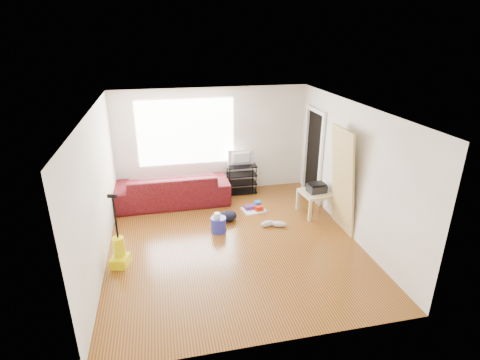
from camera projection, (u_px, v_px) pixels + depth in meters
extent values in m
cube|color=#472C0C|center=(233.00, 242.00, 7.00)|extent=(4.50, 5.00, 0.01)
cube|color=silver|center=(232.00, 108.00, 6.07)|extent=(4.50, 5.00, 0.01)
cube|color=beige|center=(212.00, 141.00, 8.80)|extent=(4.50, 0.01, 2.50)
cube|color=beige|center=(276.00, 259.00, 4.27)|extent=(4.50, 0.01, 2.50)
cube|color=beige|center=(98.00, 191.00, 6.09)|extent=(0.01, 5.00, 2.50)
cube|color=beige|center=(351.00, 170.00, 6.98)|extent=(0.01, 5.00, 2.50)
cube|color=white|center=(186.00, 132.00, 8.57)|extent=(2.20, 0.01, 1.50)
cube|color=white|center=(321.00, 162.00, 8.20)|extent=(0.06, 0.08, 2.00)
cube|color=white|center=(305.00, 150.00, 9.01)|extent=(0.06, 0.08, 2.00)
cube|color=white|center=(316.00, 110.00, 8.22)|extent=(0.06, 0.98, 0.08)
cube|color=black|center=(314.00, 155.00, 8.61)|extent=(0.01, 0.86, 1.98)
imported|color=#310504|center=(174.00, 203.00, 8.57)|extent=(2.50, 0.98, 0.73)
cube|color=black|center=(242.00, 191.00, 9.13)|extent=(0.70, 0.41, 0.02)
cube|color=black|center=(242.00, 183.00, 9.05)|extent=(0.70, 0.41, 0.02)
cube|color=black|center=(242.00, 174.00, 8.97)|extent=(0.70, 0.41, 0.02)
cube|color=black|center=(242.00, 166.00, 8.88)|extent=(0.70, 0.41, 0.02)
cylinder|color=black|center=(230.00, 182.00, 8.80)|extent=(0.02, 0.02, 0.70)
cylinder|color=black|center=(227.00, 177.00, 9.11)|extent=(0.02, 0.02, 0.70)
cylinder|color=black|center=(256.00, 180.00, 8.91)|extent=(0.02, 0.02, 0.70)
cylinder|color=black|center=(253.00, 175.00, 9.22)|extent=(0.02, 0.02, 0.70)
imported|color=black|center=(242.00, 158.00, 8.81)|extent=(0.62, 0.08, 0.36)
cube|color=beige|center=(316.00, 193.00, 7.91)|extent=(0.68, 0.68, 0.06)
cube|color=beige|center=(310.00, 211.00, 7.68)|extent=(0.06, 0.06, 0.45)
cube|color=beige|center=(298.00, 200.00, 8.17)|extent=(0.06, 0.06, 0.45)
cube|color=beige|center=(334.00, 207.00, 7.84)|extent=(0.06, 0.06, 0.45)
cube|color=beige|center=(320.00, 197.00, 8.34)|extent=(0.06, 0.06, 0.45)
cube|color=black|center=(317.00, 188.00, 7.87)|extent=(0.40, 0.32, 0.16)
cube|color=black|center=(317.00, 184.00, 7.84)|extent=(0.36, 0.29, 0.04)
cylinder|color=#252CA6|center=(219.00, 231.00, 7.36)|extent=(0.38, 0.38, 0.30)
cylinder|color=silver|center=(217.00, 223.00, 7.27)|extent=(0.12, 0.12, 0.11)
cube|color=white|center=(254.00, 210.00, 8.19)|extent=(0.53, 0.46, 0.04)
cube|color=#C01A03|center=(259.00, 208.00, 8.11)|extent=(0.19, 0.14, 0.10)
cube|color=#4B2166|center=(249.00, 207.00, 8.19)|extent=(0.23, 0.19, 0.08)
cube|color=blue|center=(258.00, 204.00, 8.27)|extent=(0.15, 0.13, 0.13)
ellipsoid|color=black|center=(228.00, 221.00, 7.77)|extent=(0.46, 0.41, 0.21)
ellipsoid|color=silver|center=(268.00, 224.00, 7.53)|extent=(0.32, 0.19, 0.12)
ellipsoid|color=silver|center=(279.00, 224.00, 7.51)|extent=(0.32, 0.23, 0.12)
cube|color=#DFD200|center=(120.00, 261.00, 6.27)|extent=(0.34, 0.36, 0.17)
cylinder|color=#DFD200|center=(119.00, 247.00, 6.22)|extent=(0.19, 0.19, 0.33)
cylinder|color=black|center=(115.00, 218.00, 6.05)|extent=(0.03, 0.03, 0.71)
cube|color=black|center=(112.00, 196.00, 5.90)|extent=(0.16, 0.08, 0.06)
cube|color=#AC8B4C|center=(337.00, 229.00, 7.46)|extent=(0.26, 0.83, 2.06)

